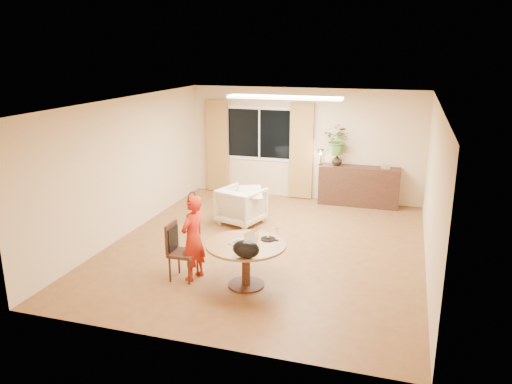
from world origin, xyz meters
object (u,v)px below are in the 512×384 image
child (193,238)px  armchair (242,206)px  dining_chair (183,252)px  dining_table (246,253)px  sideboard (359,186)px

child → armchair: (-0.11, 2.63, -0.30)m
dining_chair → child: (0.15, 0.07, 0.22)m
dining_table → armchair: (-0.96, 2.65, -0.16)m
child → dining_chair: bearing=-51.7°
child → armchair: bearing=-164.1°
dining_chair → armchair: (0.04, 2.70, -0.07)m
armchair → dining_chair: bearing=106.5°
dining_table → dining_chair: dining_chair is taller
child → sideboard: child is taller
armchair → sideboard: bearing=-120.6°
dining_table → child: 0.86m
sideboard → dining_table: bearing=-104.6°
dining_chair → sideboard: bearing=64.8°
sideboard → armchair: bearing=-137.9°
dining_chair → child: bearing=24.7°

